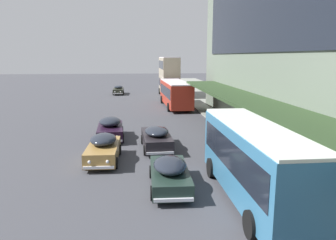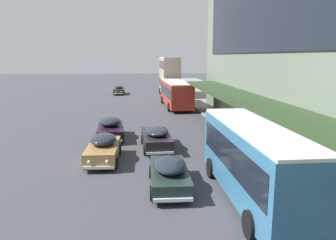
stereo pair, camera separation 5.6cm
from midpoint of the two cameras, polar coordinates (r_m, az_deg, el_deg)
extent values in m
cube|color=#A92B1C|center=(40.42, 1.25, 4.66)|extent=(2.87, 10.56, 2.71)
cube|color=black|center=(40.38, 1.25, 5.12)|extent=(2.89, 9.72, 1.19)
cube|color=silver|center=(40.29, 1.26, 6.65)|extent=(2.77, 10.56, 0.12)
cube|color=black|center=(45.52, 0.23, 6.77)|extent=(1.28, 0.10, 0.36)
cylinder|color=black|center=(43.90, -1.13, 3.59)|extent=(0.28, 1.01, 1.00)
cylinder|color=black|center=(44.26, 2.18, 3.64)|extent=(0.28, 1.01, 1.00)
cylinder|color=black|center=(37.20, 0.06, 2.24)|extent=(0.28, 1.01, 1.00)
cylinder|color=black|center=(37.63, 3.94, 2.32)|extent=(0.28, 1.01, 1.00)
cube|color=teal|center=(14.44, 15.06, -6.99)|extent=(2.44, 9.05, 2.90)
cube|color=black|center=(14.34, 15.13, -5.67)|extent=(2.48, 8.33, 1.28)
cube|color=silver|center=(14.06, 15.36, -1.16)|extent=(2.35, 9.05, 0.12)
cube|color=black|center=(18.36, 10.19, 0.90)|extent=(1.22, 0.06, 0.36)
cylinder|color=black|center=(17.29, 7.37, -8.23)|extent=(0.25, 1.00, 1.00)
cylinder|color=black|center=(17.99, 15.00, -7.75)|extent=(0.25, 1.00, 1.00)
cylinder|color=black|center=(12.11, 14.04, -17.25)|extent=(0.25, 1.00, 1.00)
cylinder|color=black|center=(13.10, 24.48, -15.70)|extent=(0.25, 1.00, 1.00)
cube|color=tan|center=(51.64, 0.09, 6.08)|extent=(2.51, 9.97, 2.76)
cube|color=black|center=(51.61, 0.09, 6.44)|extent=(2.55, 9.17, 1.21)
cube|color=silver|center=(51.54, 0.09, 7.66)|extent=(2.42, 9.96, 0.12)
cube|color=tan|center=(51.47, 0.09, 9.25)|extent=(2.51, 9.97, 2.76)
cube|color=black|center=(51.47, 0.09, 9.62)|extent=(2.55, 9.17, 1.21)
cube|color=silver|center=(51.45, 0.09, 10.84)|extent=(2.42, 9.96, 0.12)
cube|color=black|center=(56.44, -0.40, 10.55)|extent=(1.21, 0.07, 0.36)
cylinder|color=black|center=(55.01, -1.51, 5.09)|extent=(0.26, 1.00, 1.00)
cylinder|color=black|center=(55.23, 1.01, 5.12)|extent=(0.26, 1.00, 1.00)
cylinder|color=black|center=(48.61, -0.99, 4.31)|extent=(0.26, 1.00, 1.00)
cylinder|color=black|center=(48.85, 1.85, 4.34)|extent=(0.26, 1.00, 1.00)
cube|color=#A0783D|center=(19.93, -11.27, -5.36)|extent=(1.87, 4.32, 0.81)
ellipsoid|color=#1E232D|center=(19.95, -11.27, -3.30)|extent=(1.60, 2.39, 0.61)
cube|color=silver|center=(17.94, -12.09, -8.10)|extent=(1.66, 0.17, 0.14)
cube|color=silver|center=(22.08, -10.56, -4.41)|extent=(1.66, 0.17, 0.14)
sphere|color=silver|center=(17.81, -10.58, -7.15)|extent=(0.18, 0.18, 0.18)
sphere|color=silver|center=(17.95, -13.64, -7.14)|extent=(0.18, 0.18, 0.18)
cylinder|color=black|center=(18.67, -9.05, -7.39)|extent=(0.16, 0.64, 0.64)
cylinder|color=black|center=(18.90, -14.37, -7.38)|extent=(0.16, 0.64, 0.64)
cylinder|color=black|center=(21.19, -8.46, -5.14)|extent=(0.16, 0.64, 0.64)
cylinder|color=black|center=(21.39, -13.14, -5.16)|extent=(0.16, 0.64, 0.64)
cube|color=#2C2F23|center=(55.14, -8.66, 5.08)|extent=(1.61, 4.44, 0.76)
ellipsoid|color=#1E232D|center=(55.30, -8.67, 5.73)|extent=(1.41, 2.44, 0.50)
cube|color=silver|center=(52.91, -8.76, 4.59)|extent=(1.52, 0.12, 0.14)
cube|color=silver|center=(57.42, -8.55, 5.09)|extent=(1.52, 0.12, 0.14)
sphere|color=silver|center=(52.89, -8.29, 4.90)|extent=(0.18, 0.18, 0.18)
sphere|color=silver|center=(52.93, -9.25, 4.88)|extent=(0.18, 0.18, 0.18)
cylinder|color=black|center=(53.77, -7.86, 4.66)|extent=(0.14, 0.64, 0.64)
cylinder|color=black|center=(53.85, -9.57, 4.62)|extent=(0.14, 0.64, 0.64)
cylinder|color=black|center=(56.50, -7.78, 4.97)|extent=(0.14, 0.64, 0.64)
cylinder|color=black|center=(56.58, -9.40, 4.93)|extent=(0.14, 0.64, 0.64)
cube|color=#1E2F28|center=(15.82, 0.18, -9.72)|extent=(1.89, 4.41, 0.70)
ellipsoid|color=#1E232D|center=(15.40, 0.24, -7.79)|extent=(1.62, 2.44, 0.62)
cube|color=silver|center=(17.98, -0.35, -7.81)|extent=(1.67, 0.17, 0.14)
cube|color=silver|center=(13.85, 0.88, -13.76)|extent=(1.67, 0.17, 0.14)
sphere|color=silver|center=(17.84, -1.90, -7.11)|extent=(0.18, 0.18, 0.18)
sphere|color=silver|center=(17.90, 1.20, -7.05)|extent=(0.18, 0.18, 0.18)
cylinder|color=black|center=(17.13, -3.12, -8.97)|extent=(0.16, 0.64, 0.64)
cylinder|color=black|center=(17.24, 2.78, -8.84)|extent=(0.16, 0.64, 0.64)
cylinder|color=black|center=(14.62, -2.93, -12.58)|extent=(0.16, 0.64, 0.64)
cylinder|color=black|center=(14.75, 4.04, -12.38)|extent=(0.16, 0.64, 0.64)
cube|color=black|center=(22.22, -2.11, -3.44)|extent=(1.93, 4.57, 0.82)
ellipsoid|color=#1E232D|center=(21.85, -2.07, -1.95)|extent=(1.65, 2.53, 0.52)
cube|color=silver|center=(24.51, -2.65, -2.69)|extent=(1.69, 0.18, 0.14)
cube|color=silver|center=(20.08, -1.44, -5.78)|extent=(1.69, 0.18, 0.14)
sphere|color=silver|center=(24.37, -3.80, -2.04)|extent=(0.18, 0.18, 0.18)
sphere|color=silver|center=(24.45, -1.51, -1.97)|extent=(0.18, 0.18, 0.18)
cylinder|color=black|center=(23.58, -4.60, -3.39)|extent=(0.16, 0.64, 0.64)
cylinder|color=black|center=(23.74, -0.31, -3.26)|extent=(0.16, 0.64, 0.64)
cylinder|color=black|center=(20.89, -4.15, -5.28)|extent=(0.16, 0.64, 0.64)
cylinder|color=black|center=(21.07, 0.69, -5.11)|extent=(0.16, 0.64, 0.64)
cube|color=black|center=(25.29, -10.08, -1.87)|extent=(2.04, 4.41, 0.77)
ellipsoid|color=#1E232D|center=(25.36, -10.12, -0.25)|extent=(1.73, 2.45, 0.66)
cube|color=silver|center=(23.20, -10.18, -3.65)|extent=(1.75, 0.20, 0.14)
cube|color=silver|center=(27.50, -9.96, -1.33)|extent=(1.75, 0.20, 0.14)
sphere|color=silver|center=(23.15, -8.95, -2.91)|extent=(0.18, 0.18, 0.18)
sphere|color=silver|center=(23.18, -11.45, -2.97)|extent=(0.18, 0.18, 0.18)
cylinder|color=black|center=(24.05, -7.93, -3.18)|extent=(0.17, 0.65, 0.64)
cylinder|color=black|center=(24.10, -12.31, -3.30)|extent=(0.17, 0.65, 0.64)
cylinder|color=black|center=(26.66, -8.02, -1.78)|extent=(0.17, 0.65, 0.64)
cylinder|color=black|center=(26.71, -11.96, -1.89)|extent=(0.17, 0.65, 0.64)
camera|label=1|loc=(0.03, -90.07, -0.01)|focal=35.00mm
camera|label=2|loc=(0.03, 89.93, 0.01)|focal=35.00mm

